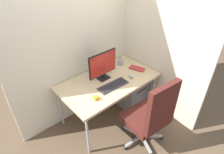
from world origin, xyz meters
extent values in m
plane|color=brown|center=(0.00, 0.00, 0.00)|extent=(8.00, 8.00, 0.00)
cube|color=beige|center=(0.00, 0.44, 1.40)|extent=(2.55, 0.04, 2.80)
cube|color=beige|center=(0.76, -0.15, 1.40)|extent=(0.04, 1.91, 2.80)
cube|color=#D1B78C|center=(0.00, 0.00, 0.70)|extent=(1.46, 0.82, 0.04)
cylinder|color=#B2B5BA|center=(-0.67, -0.35, 0.34)|extent=(0.03, 0.03, 0.69)
cylinder|color=#B2B5BA|center=(0.67, -0.35, 0.34)|extent=(0.03, 0.03, 0.69)
cylinder|color=#B2B5BA|center=(-0.67, 0.35, 0.34)|extent=(0.03, 0.03, 0.69)
cylinder|color=#B2B5BA|center=(0.67, 0.35, 0.34)|extent=(0.03, 0.03, 0.69)
sphere|color=black|center=(-0.27, -0.65, 0.03)|extent=(0.05, 0.05, 0.05)
cube|color=#B2B5BA|center=(-0.12, -0.67, 0.07)|extent=(0.30, 0.07, 0.03)
cube|color=#B2B5BA|center=(-0.03, -0.82, 0.07)|extent=(0.16, 0.29, 0.03)
sphere|color=black|center=(0.25, -0.89, 0.03)|extent=(0.05, 0.05, 0.05)
cube|color=#B2B5BA|center=(0.14, -0.78, 0.07)|extent=(0.25, 0.23, 0.03)
sphere|color=black|center=(0.29, -0.53, 0.03)|extent=(0.05, 0.05, 0.05)
cube|color=#B2B5BA|center=(0.16, -0.61, 0.07)|extent=(0.28, 0.18, 0.03)
sphere|color=black|center=(-0.03, -0.39, 0.03)|extent=(0.05, 0.05, 0.05)
cube|color=#B2B5BA|center=(0.00, -0.54, 0.07)|extent=(0.10, 0.30, 0.03)
cylinder|color=#B2B5BA|center=(0.03, -0.68, 0.23)|extent=(0.04, 0.04, 0.31)
cube|color=#4C1E19|center=(0.03, -0.68, 0.43)|extent=(0.55, 0.54, 0.09)
cube|color=#4C1E19|center=(0.01, -0.93, 0.81)|extent=(0.46, 0.12, 0.66)
cube|color=slate|center=(0.50, -0.01, 0.29)|extent=(0.46, 0.47, 0.58)
cube|color=#262628|center=(0.50, -0.25, 0.41)|extent=(0.23, 0.01, 0.02)
cube|color=black|center=(-0.03, 0.09, 0.73)|extent=(0.18, 0.14, 0.01)
cube|color=black|center=(-0.03, 0.10, 0.77)|extent=(0.04, 0.02, 0.07)
cube|color=black|center=(-0.03, 0.10, 0.97)|extent=(0.47, 0.02, 0.35)
cube|color=#B2261E|center=(-0.03, 0.09, 0.97)|extent=(0.45, 0.01, 0.33)
cube|color=#333338|center=(-0.05, -0.15, 0.73)|extent=(0.46, 0.19, 0.02)
cube|color=black|center=(-0.05, -0.15, 0.74)|extent=(0.42, 0.15, 0.00)
ellipsoid|color=#9EA0A5|center=(0.30, -0.17, 0.74)|extent=(0.07, 0.11, 0.04)
cylinder|color=#9EA0A5|center=(0.44, 0.20, 0.76)|extent=(0.10, 0.10, 0.08)
cylinder|color=#B2B5BA|center=(0.43, 0.20, 0.82)|extent=(0.02, 0.01, 0.11)
cylinder|color=#B2B5BA|center=(0.44, 0.20, 0.82)|extent=(0.02, 0.01, 0.11)
torus|color=#337FD8|center=(0.44, 0.20, 0.77)|extent=(0.04, 0.04, 0.01)
cylinder|color=#337FD8|center=(0.42, 0.21, 0.81)|extent=(0.02, 0.02, 0.13)
cylinder|color=orange|center=(0.43, 0.19, 0.81)|extent=(0.01, 0.02, 0.13)
cube|color=#B23333|center=(0.54, -0.07, 0.73)|extent=(0.19, 0.26, 0.02)
cube|color=orange|center=(-0.41, -0.22, 0.75)|extent=(0.05, 0.05, 0.05)
camera|label=1|loc=(-1.49, -1.73, 2.35)|focal=30.44mm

